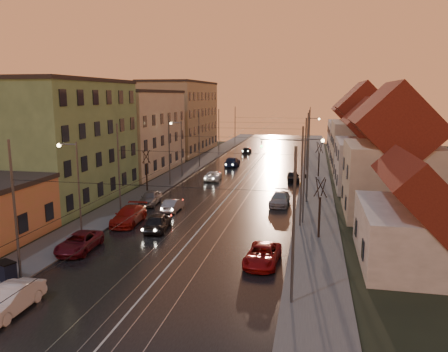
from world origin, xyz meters
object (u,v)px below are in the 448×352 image
Objects in this scene: street_lamp_0 at (75,181)px; street_lamp_2 at (180,143)px; driving_car_0 at (158,222)px; parked_left_3 at (150,198)px; traffic_light_mast at (298,161)px; dumpster at (6,271)px; driving_car_3 at (232,162)px; street_lamp_1 at (308,172)px; parked_left_1 at (79,242)px; parked_left_2 at (129,215)px; parked_right_1 at (280,199)px; parked_right_2 at (293,176)px; driving_car_4 at (247,150)px; parked_left_0 at (10,300)px; driving_car_2 at (213,176)px; parked_right_0 at (263,255)px; driving_car_1 at (173,205)px; street_lamp_3 at (311,136)px.

street_lamp_0 is 1.00× the size of street_lamp_2.
driving_car_0 reaches higher than parked_left_3.
traffic_light_mast reaches higher than dumpster.
street_lamp_0 reaches higher than driving_car_3.
street_lamp_1 and street_lamp_2 have the same top height.
parked_left_2 is at bearing 80.59° from parked_left_1.
parked_left_2 is at bearing -141.04° from parked_right_1.
parked_right_2 is (-1.02, 12.29, -3.91)m from traffic_light_mast.
traffic_light_mast reaches higher than driving_car_4.
street_lamp_0 and street_lamp_2 have the same top height.
parked_left_0 is 42.42m from parked_right_2.
parked_left_3 reaches higher than parked_left_1.
driving_car_2 is at bearing -176.19° from parked_right_2.
parked_right_0 is (13.16, -7.28, -0.11)m from parked_left_2.
street_lamp_0 reaches higher than parked_right_2.
traffic_light_mast is 1.52× the size of parked_right_0.
driving_car_4 is 59.29m from parked_right_0.
parked_right_1 is (13.05, 9.77, -0.07)m from parked_left_2.
parked_right_2 is (16.08, 0.29, -4.20)m from street_lamp_2.
traffic_light_mast is at bearing -153.97° from driving_car_1.
driving_car_0 is 0.99× the size of driving_car_2.
street_lamp_0 is at bearing -90.00° from street_lamp_2.
street_lamp_2 is at bearing 93.35° from parked_left_0.
driving_car_0 reaches higher than parked_right_2.
street_lamp_1 is 16.76m from parked_left_2.
parked_left_2 is (-2.91, -21.72, 0.13)m from driving_car_2.
driving_car_3 is 34.45m from parked_left_2.
parked_left_3 is (-3.83, -43.97, 0.09)m from driving_car_4.
parked_right_1 is at bearing 109.41° from driving_car_3.
dumpster is at bearing -121.41° from parked_right_1.
driving_car_0 is 1.18× the size of driving_car_4.
parked_right_0 is at bearing 130.56° from driving_car_1.
driving_car_1 is at bearing 92.57° from driving_car_4.
driving_car_1 is 22.06m from parked_left_0.
street_lamp_0 is at bearing -156.28° from street_lamp_1.
parked_left_3 reaches higher than dumpster.
parked_left_0 is 0.93× the size of parked_right_1.
street_lamp_2 is 1.86× the size of parked_left_3.
parked_left_3 is (-15.51, -3.87, -3.86)m from traffic_light_mast.
driving_car_2 is (-0.37, 23.04, -0.13)m from driving_car_0.
street_lamp_3 is at bearing 92.30° from dumpster.
driving_car_3 is 42.73m from parked_right_0.
parked_left_1 is at bearing -87.17° from street_lamp_2.
parked_left_0 is at bearing 73.43° from driving_car_0.
parked_left_1 is at bearing 49.77° from driving_car_0.
parked_left_3 is (-16.62, 4.13, -4.15)m from street_lamp_1.
driving_car_1 is (-13.39, -34.04, -4.25)m from street_lamp_3.
parked_right_1 is at bearing 47.60° from parked_left_1.
street_lamp_0 reaches higher than dumpster.
parked_right_0 is (9.86, -41.57, -0.11)m from driving_car_3.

